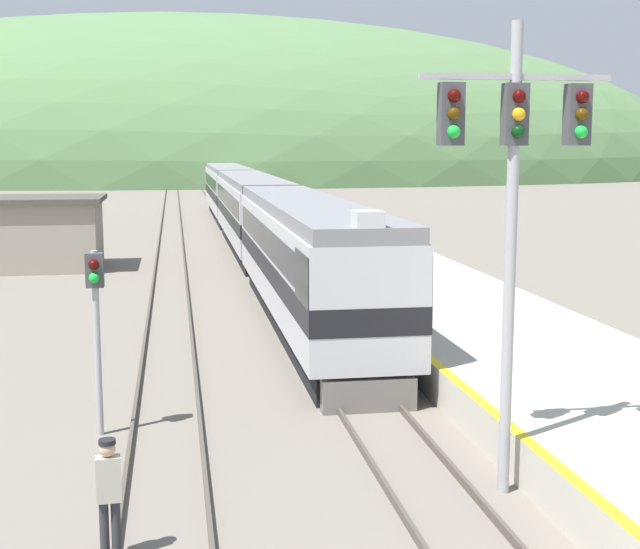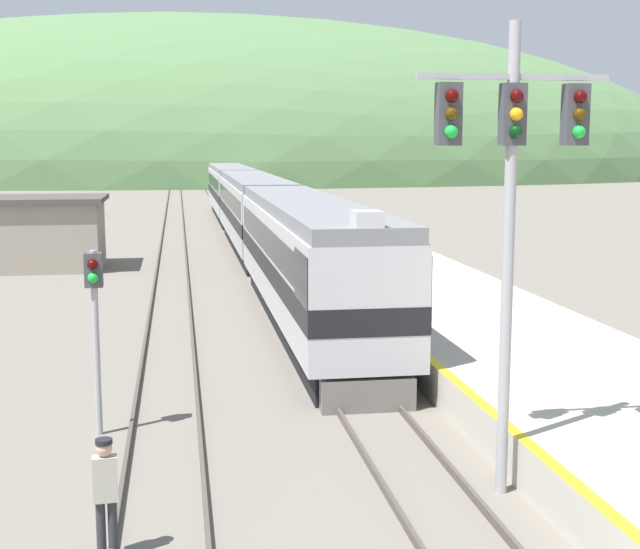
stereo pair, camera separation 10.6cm
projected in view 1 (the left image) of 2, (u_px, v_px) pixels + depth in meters
The scene contains 11 objects.
track_main at pixel (224, 212), 78.02m from camera, with size 1.52×180.00×0.16m.
track_siding at pixel (171, 212), 77.29m from camera, with size 1.52×180.00×0.16m.
platform at pixel (312, 228), 59.21m from camera, with size 6.23×140.00×0.92m.
distant_hills at pixel (199, 177), 155.62m from camera, with size 185.68×83.56×54.92m.
station_shed at pixel (34, 233), 43.01m from camera, with size 6.70×5.02×3.51m.
express_train_lead_car at pixel (308, 259), 29.24m from camera, with size 2.85×19.67×4.58m.
carriage_second at pixel (251, 210), 50.17m from camera, with size 2.84×20.98×4.22m.
carriage_third at pixel (228, 190), 71.50m from camera, with size 2.84×20.98×4.22m.
signal_mast_main at pixel (513, 175), 14.86m from camera, with size 3.30×0.42×8.07m.
signal_post_siding at pixel (96, 304), 18.35m from camera, with size 0.36×0.42×3.91m.
track_worker at pixel (109, 490), 13.05m from camera, with size 0.38×0.25×1.83m.
Camera 1 is at (-4.29, -8.32, 6.11)m, focal length 50.00 mm.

